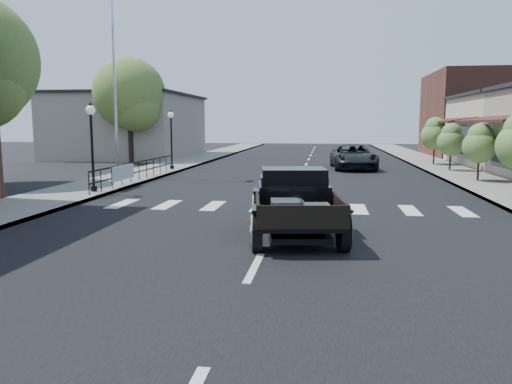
# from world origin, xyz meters

# --- Properties ---
(ground) EXTENTS (120.00, 120.00, 0.00)m
(ground) POSITION_xyz_m (0.00, 0.00, 0.00)
(ground) COLOR black
(ground) RESTS_ON ground
(road) EXTENTS (14.00, 80.00, 0.02)m
(road) POSITION_xyz_m (0.00, 15.00, 0.01)
(road) COLOR black
(road) RESTS_ON ground
(road_markings) EXTENTS (12.00, 60.00, 0.06)m
(road_markings) POSITION_xyz_m (0.00, 10.00, 0.00)
(road_markings) COLOR silver
(road_markings) RESTS_ON ground
(sidewalk_left) EXTENTS (3.00, 80.00, 0.15)m
(sidewalk_left) POSITION_xyz_m (-8.50, 15.00, 0.07)
(sidewalk_left) COLOR gray
(sidewalk_left) RESTS_ON ground
(sidewalk_right) EXTENTS (3.00, 80.00, 0.15)m
(sidewalk_right) POSITION_xyz_m (8.50, 15.00, 0.07)
(sidewalk_right) COLOR gray
(sidewalk_right) RESTS_ON ground
(low_building_left) EXTENTS (10.00, 12.00, 5.00)m
(low_building_left) POSITION_xyz_m (-15.00, 28.00, 2.50)
(low_building_left) COLOR gray
(low_building_left) RESTS_ON ground
(far_building_right) EXTENTS (11.00, 10.00, 7.00)m
(far_building_right) POSITION_xyz_m (15.50, 32.00, 3.50)
(far_building_right) COLOR brown
(far_building_right) RESTS_ON ground
(railing) EXTENTS (0.08, 10.00, 1.00)m
(railing) POSITION_xyz_m (-7.30, 10.00, 0.65)
(railing) COLOR black
(railing) RESTS_ON sidewalk_left
(banner) EXTENTS (0.04, 2.20, 0.60)m
(banner) POSITION_xyz_m (-7.22, 8.00, 0.45)
(banner) COLOR silver
(banner) RESTS_ON sidewalk_left
(lamp_post_b) EXTENTS (0.36, 0.36, 3.43)m
(lamp_post_b) POSITION_xyz_m (-7.60, 6.00, 1.86)
(lamp_post_b) COLOR black
(lamp_post_b) RESTS_ON sidewalk_left
(lamp_post_c) EXTENTS (0.36, 0.36, 3.43)m
(lamp_post_c) POSITION_xyz_m (-7.60, 16.00, 1.86)
(lamp_post_c) COLOR black
(lamp_post_c) RESTS_ON sidewalk_left
(flagpole) EXTENTS (0.12, 0.12, 12.29)m
(flagpole) POSITION_xyz_m (-9.20, 12.00, 6.29)
(flagpole) COLOR silver
(flagpole) RESTS_ON sidewalk_left
(big_tree_far) EXTENTS (5.05, 5.05, 7.42)m
(big_tree_far) POSITION_xyz_m (-12.50, 22.00, 3.71)
(big_tree_far) COLOR #587130
(big_tree_far) RESTS_ON ground
(small_tree_c) EXTENTS (1.52, 1.52, 2.54)m
(small_tree_c) POSITION_xyz_m (8.30, 11.96, 1.42)
(small_tree_c) COLOR #567C38
(small_tree_c) RESTS_ON sidewalk_right
(small_tree_d) EXTENTS (1.53, 1.53, 2.55)m
(small_tree_d) POSITION_xyz_m (8.30, 17.27, 1.43)
(small_tree_d) COLOR #567C38
(small_tree_d) RESTS_ON sidewalk_right
(small_tree_e) EXTENTS (1.76, 1.76, 2.94)m
(small_tree_e) POSITION_xyz_m (8.30, 21.63, 1.62)
(small_tree_e) COLOR #567C38
(small_tree_e) RESTS_ON sidewalk_right
(hotrod_pickup) EXTENTS (2.97, 5.16, 1.69)m
(hotrod_pickup) POSITION_xyz_m (0.56, 0.06, 0.84)
(hotrod_pickup) COLOR black
(hotrod_pickup) RESTS_ON ground
(second_car) EXTENTS (2.84, 5.56, 1.50)m
(second_car) POSITION_xyz_m (2.99, 18.77, 0.75)
(second_car) COLOR black
(second_car) RESTS_ON ground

